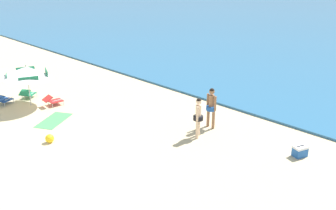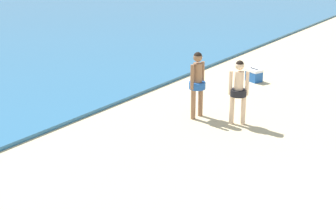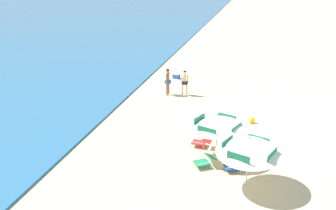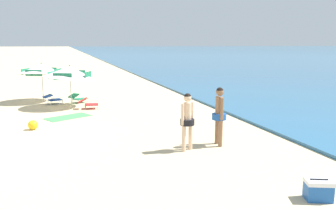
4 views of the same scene
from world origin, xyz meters
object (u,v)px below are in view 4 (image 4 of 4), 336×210
Objects in this scene: person_standing_beside at (219,112)px; beach_umbrella_striped_main at (70,72)px; beach_umbrella_striped_second at (42,69)px; cooler_box at (318,190)px; lounge_chair_under_umbrella at (88,103)px; beach_ball at (33,125)px; lounge_chair_facing_sea at (78,98)px; lounge_chair_beside_umbrella at (53,99)px; person_standing_near_shore at (187,118)px; beach_towel at (68,117)px.

beach_umbrella_striped_main is at bearing -152.57° from person_standing_beside.
cooler_box is at bearing 22.55° from beach_umbrella_striped_second.
lounge_chair_under_umbrella is 7.75m from person_standing_beside.
beach_ball is (-3.57, -5.43, -0.83)m from person_standing_beside.
lounge_chair_under_umbrella is 1.79m from lounge_chair_facing_sea.
lounge_chair_beside_umbrella is at bearing 25.53° from beach_umbrella_striped_second.
beach_umbrella_striped_main is 8.53m from person_standing_near_shore.
lounge_chair_facing_sea is 13.19m from cooler_box.
beach_umbrella_striped_main is 12.47m from cooler_box.
lounge_chair_facing_sea reaches higher than lounge_chair_beside_umbrella.
beach_umbrella_striped_second reaches higher than cooler_box.
beach_ball is (-3.77, -4.36, -0.77)m from person_standing_near_shore.
lounge_chair_under_umbrella is 0.55× the size of person_standing_beside.
lounge_chair_under_umbrella reaches higher than beach_ball.
cooler_box is at bearing 22.31° from lounge_chair_beside_umbrella.
person_standing_beside reaches higher than lounge_chair_facing_sea.
beach_umbrella_striped_main is 2.69× the size of lounge_chair_beside_umbrella.
lounge_chair_beside_umbrella is 3.53m from beach_towel.
beach_umbrella_striped_main is at bearing -159.64° from cooler_box.
person_standing_beside is at bearing 56.70° from beach_ball.
person_standing_near_shore is at bearing 49.17° from beach_ball.
beach_ball is 0.19× the size of beach_towel.
beach_umbrella_striped_main reaches higher than cooler_box.
beach_towel is at bearing -4.56° from beach_umbrella_striped_main.
cooler_box is (13.66, 5.67, -1.48)m from beach_umbrella_striped_second.
beach_umbrella_striped_second is 14.87m from cooler_box.
beach_towel is at bearing 145.92° from beach_ball.
person_standing_beside is (-0.20, 1.07, 0.06)m from person_standing_near_shore.
person_standing_beside reaches higher than beach_towel.
beach_ball is at bearing -18.72° from lounge_chair_facing_sea.
lounge_chair_under_umbrella is 2.43m from lounge_chair_beside_umbrella.
lounge_chair_under_umbrella reaches higher than lounge_chair_facing_sea.
beach_umbrella_striped_main is 2.46m from beach_umbrella_striped_second.
beach_ball is at bearing -0.33° from beach_umbrella_striped_second.
beach_umbrella_striped_main is 2.93m from beach_towel.
person_standing_beside reaches higher than person_standing_near_shore.
beach_ball is at bearing -34.08° from beach_towel.
lounge_chair_under_umbrella reaches higher than beach_towel.
lounge_chair_under_umbrella is (2.83, 2.11, -1.41)m from beach_umbrella_striped_second.
lounge_chair_facing_sea is 5.45m from beach_ball.
person_standing_beside is at bearing 29.16° from lounge_chair_beside_umbrella.
person_standing_near_shore is 6.46m from beach_towel.
person_standing_beside is 5.14× the size of beach_ball.
beach_umbrella_striped_second is 3.17× the size of lounge_chair_under_umbrella.
beach_towel is at bearing -153.93° from cooler_box.
beach_ball is (5.16, -1.75, -0.11)m from lounge_chair_facing_sea.
person_standing_near_shore is at bearing 17.17° from lounge_chair_under_umbrella.
lounge_chair_beside_umbrella is 10.10m from person_standing_beside.
person_standing_near_shore reaches higher than beach_ball.
beach_towel is (-1.79, 1.21, -0.16)m from beach_ball.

